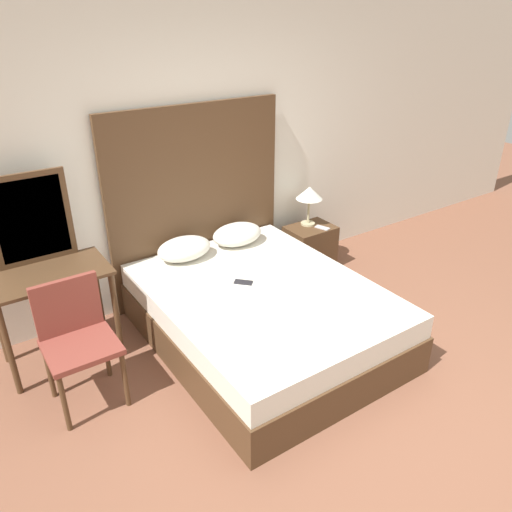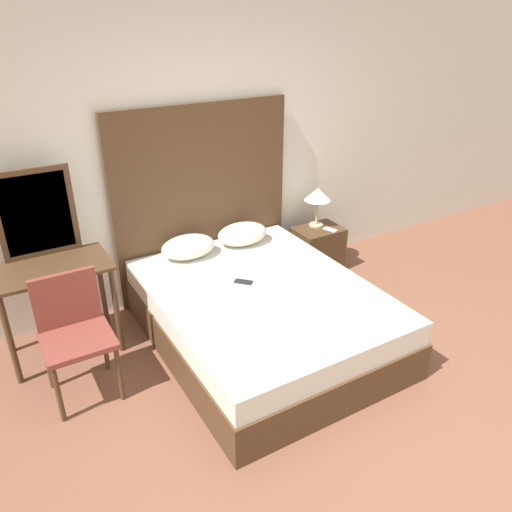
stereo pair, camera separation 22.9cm
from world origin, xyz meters
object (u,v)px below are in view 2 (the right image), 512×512
at_px(phone_on_bed, 243,282).
at_px(vanity_desk, 54,283).
at_px(nightstand, 317,249).
at_px(table_lamp, 318,196).
at_px(chair, 74,327).
at_px(bed, 262,316).
at_px(phone_on_nightstand, 330,230).

height_order(phone_on_bed, vanity_desk, vanity_desk).
bearing_deg(nightstand, table_lamp, 74.97).
height_order(table_lamp, chair, chair).
xyz_separation_m(bed, table_lamp, (1.18, 0.87, 0.56)).
distance_m(phone_on_bed, table_lamp, 1.48).
bearing_deg(phone_on_bed, bed, -63.90).
bearing_deg(bed, vanity_desk, 154.26).
distance_m(bed, chair, 1.48).
distance_m(phone_on_bed, vanity_desk, 1.48).
bearing_deg(phone_on_nightstand, chair, -169.03).
bearing_deg(table_lamp, phone_on_bed, -150.98).
xyz_separation_m(phone_on_bed, phone_on_nightstand, (1.33, 0.54, -0.03)).
bearing_deg(vanity_desk, phone_on_bed, -21.22).
bearing_deg(phone_on_nightstand, bed, -150.33).
height_order(nightstand, phone_on_nightstand, phone_on_nightstand).
height_order(bed, vanity_desk, vanity_desk).
xyz_separation_m(phone_on_nightstand, vanity_desk, (-2.70, -0.01, 0.15)).
xyz_separation_m(bed, vanity_desk, (-1.46, 0.70, 0.38)).
distance_m(nightstand, table_lamp, 0.58).
relative_size(phone_on_bed, phone_on_nightstand, 0.95).
height_order(table_lamp, phone_on_nightstand, table_lamp).
height_order(phone_on_bed, chair, chair).
height_order(phone_on_nightstand, vanity_desk, vanity_desk).
relative_size(bed, table_lamp, 5.08).
distance_m(vanity_desk, chair, 0.52).
xyz_separation_m(table_lamp, vanity_desk, (-2.64, -0.17, -0.18)).
bearing_deg(phone_on_nightstand, nightstand, 131.11).
relative_size(table_lamp, vanity_desk, 0.48).
relative_size(bed, vanity_desk, 2.45).
bearing_deg(phone_on_nightstand, table_lamp, 110.08).
height_order(vanity_desk, chair, chair).
xyz_separation_m(phone_on_bed, chair, (-1.36, 0.02, 0.02)).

